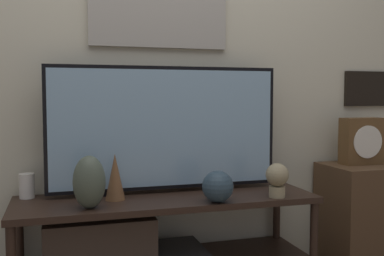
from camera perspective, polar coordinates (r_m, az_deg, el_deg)
name	(u,v)px	position (r m, az deg, el deg)	size (l,w,h in m)	color
wall_back	(155,38)	(2.45, -4.77, 11.36)	(6.40, 0.08, 2.70)	beige
media_console	(142,240)	(2.25, -6.36, -13.92)	(1.45, 0.46, 0.55)	black
television	(166,128)	(2.27, -3.36, 0.00)	(1.18, 0.05, 0.64)	black
vase_urn_stoneware	(89,182)	(2.02, -12.92, -6.71)	(0.14, 0.14, 0.23)	#4C5647
vase_slim_bronze	(115,177)	(2.16, -9.74, -6.13)	(0.09, 0.09, 0.22)	brown
vase_round_glass	(218,186)	(2.09, 3.29, -7.42)	(0.15, 0.15, 0.15)	#2D4251
candle_jar	(27,186)	(2.31, -20.24, -6.91)	(0.07, 0.07, 0.12)	silver
decorative_bust	(277,178)	(2.22, 10.76, -6.25)	(0.11, 0.11, 0.17)	tan
side_table	(364,221)	(2.82, 21.05, -10.95)	(0.45, 0.37, 0.65)	#513823
mantel_clock	(362,141)	(2.76, 20.77, -1.56)	(0.25, 0.11, 0.27)	brown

